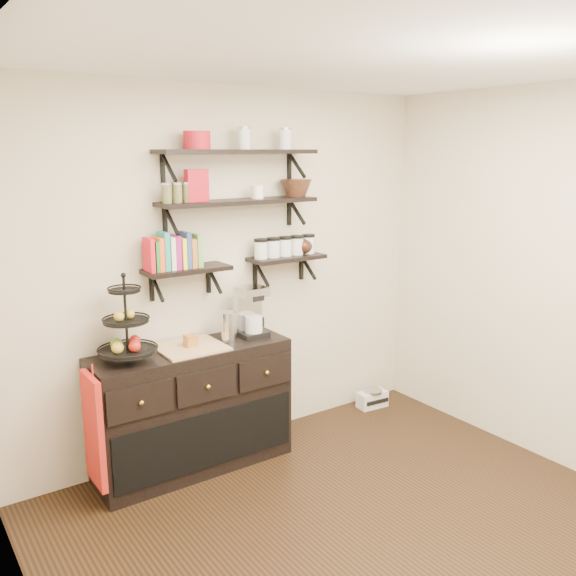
{
  "coord_description": "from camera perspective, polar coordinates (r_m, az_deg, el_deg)",
  "views": [
    {
      "loc": [
        -2.2,
        -2.19,
        2.24
      ],
      "look_at": [
        0.11,
        1.15,
        1.32
      ],
      "focal_mm": 38.0,
      "sensor_mm": 36.0,
      "label": 1
    }
  ],
  "objects": [
    {
      "name": "floor",
      "position": [
        3.83,
        9.27,
        -23.3
      ],
      "size": [
        3.5,
        3.5,
        0.0
      ],
      "primitive_type": "plane",
      "color": "black",
      "rests_on": "ground"
    },
    {
      "name": "ceiling",
      "position": [
        3.14,
        11.14,
        20.91
      ],
      "size": [
        3.5,
        3.5,
        0.02
      ],
      "primitive_type": "cube",
      "color": "white",
      "rests_on": "back_wall"
    },
    {
      "name": "back_wall",
      "position": [
        4.6,
        -5.34,
        1.5
      ],
      "size": [
        3.5,
        0.02,
        2.7
      ],
      "primitive_type": "cube",
      "color": "beige",
      "rests_on": "ground"
    },
    {
      "name": "left_wall",
      "position": [
        2.41,
        -21.64,
        -9.97
      ],
      "size": [
        0.02,
        3.5,
        2.7
      ],
      "primitive_type": "cube",
      "color": "beige",
      "rests_on": "ground"
    },
    {
      "name": "shelf_top",
      "position": [
        4.4,
        -4.72,
        12.56
      ],
      "size": [
        1.2,
        0.27,
        0.23
      ],
      "color": "black",
      "rests_on": "back_wall"
    },
    {
      "name": "shelf_mid",
      "position": [
        4.41,
        -4.63,
        8.01
      ],
      "size": [
        1.2,
        0.27,
        0.23
      ],
      "color": "black",
      "rests_on": "back_wall"
    },
    {
      "name": "shelf_low_left",
      "position": [
        4.29,
        -9.47,
        1.63
      ],
      "size": [
        0.6,
        0.25,
        0.23
      ],
      "color": "black",
      "rests_on": "back_wall"
    },
    {
      "name": "shelf_low_right",
      "position": [
        4.7,
        -0.18,
        2.77
      ],
      "size": [
        0.6,
        0.25,
        0.23
      ],
      "color": "black",
      "rests_on": "back_wall"
    },
    {
      "name": "cookbooks",
      "position": [
        4.23,
        -10.61,
        3.3
      ],
      "size": [
        0.36,
        0.15,
        0.26
      ],
      "color": "red",
      "rests_on": "shelf_low_left"
    },
    {
      "name": "glass_canisters",
      "position": [
        4.68,
        -0.27,
        3.81
      ],
      "size": [
        0.54,
        0.1,
        0.13
      ],
      "color": "silver",
      "rests_on": "shelf_low_right"
    },
    {
      "name": "sideboard",
      "position": [
        4.46,
        -8.92,
        -11.06
      ],
      "size": [
        1.4,
        0.5,
        0.92
      ],
      "color": "black",
      "rests_on": "floor"
    },
    {
      "name": "fruit_stand",
      "position": [
        4.09,
        -14.82,
        -4.0
      ],
      "size": [
        0.38,
        0.38,
        0.56
      ],
      "rotation": [
        0.0,
        0.0,
        -0.14
      ],
      "color": "black",
      "rests_on": "sideboard"
    },
    {
      "name": "candle",
      "position": [
        4.29,
        -9.1,
        -4.88
      ],
      "size": [
        0.08,
        0.08,
        0.08
      ],
      "primitive_type": "cube",
      "color": "#A16325",
      "rests_on": "sideboard"
    },
    {
      "name": "coffee_maker",
      "position": [
        4.5,
        -3.54,
        -2.28
      ],
      "size": [
        0.2,
        0.19,
        0.37
      ],
      "rotation": [
        0.0,
        0.0,
        0.0
      ],
      "color": "black",
      "rests_on": "sideboard"
    },
    {
      "name": "thermal_carafe",
      "position": [
        4.38,
        -5.56,
        -3.65
      ],
      "size": [
        0.11,
        0.11,
        0.22
      ],
      "primitive_type": "cylinder",
      "color": "silver",
      "rests_on": "sideboard"
    },
    {
      "name": "apron",
      "position": [
        4.12,
        -17.72,
        -12.6
      ],
      "size": [
        0.04,
        0.31,
        0.73
      ],
      "primitive_type": "cube",
      "color": "#B32313",
      "rests_on": "sideboard"
    },
    {
      "name": "radio",
      "position": [
        5.58,
        7.89,
        -10.19
      ],
      "size": [
        0.28,
        0.19,
        0.16
      ],
      "rotation": [
        0.0,
        0.0,
        -0.1
      ],
      "color": "silver",
      "rests_on": "floor"
    },
    {
      "name": "recipe_box",
      "position": [
        4.25,
        -8.55,
        9.47
      ],
      "size": [
        0.16,
        0.07,
        0.22
      ],
      "primitive_type": "cube",
      "rotation": [
        0.0,
        0.0,
        0.06
      ],
      "color": "#B21420",
      "rests_on": "shelf_mid"
    },
    {
      "name": "walnut_bowl",
      "position": [
        4.67,
        0.75,
        9.34
      ],
      "size": [
        0.24,
        0.24,
        0.13
      ],
      "primitive_type": null,
      "color": "black",
      "rests_on": "shelf_mid"
    },
    {
      "name": "ramekins",
      "position": [
        4.48,
        -2.88,
        8.96
      ],
      "size": [
        0.09,
        0.09,
        0.1
      ],
      "primitive_type": "cylinder",
      "color": "white",
      "rests_on": "shelf_mid"
    },
    {
      "name": "teapot",
      "position": [
        4.78,
        1.43,
        4.07
      ],
      "size": [
        0.22,
        0.18,
        0.14
      ],
      "primitive_type": null,
      "rotation": [
        0.0,
        0.0,
        0.2
      ],
      "color": "black",
      "rests_on": "shelf_low_right"
    },
    {
      "name": "red_pot",
      "position": [
        4.25,
        -8.52,
        13.52
      ],
      "size": [
        0.18,
        0.18,
        0.12
      ],
      "primitive_type": "cylinder",
      "color": "#B21420",
      "rests_on": "shelf_top"
    }
  ]
}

